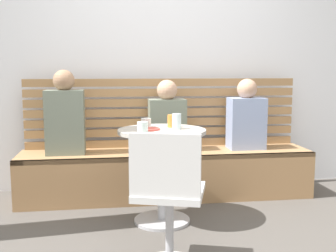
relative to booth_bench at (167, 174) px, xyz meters
name	(u,v)px	position (x,y,z in m)	size (l,w,h in m)	color
ground	(191,250)	(0.00, -1.20, -0.22)	(8.00, 8.00, 0.00)	#514C47
back_wall	(161,44)	(0.00, 0.44, 1.23)	(5.20, 0.10, 2.90)	silver
booth_bench	(167,174)	(0.00, 0.00, 0.00)	(2.70, 0.52, 0.44)	#A87C51
booth_backrest	(163,112)	(0.00, 0.24, 0.56)	(2.65, 0.04, 0.67)	#9A7249
cafe_table	(162,158)	(-0.13, -0.65, 0.30)	(0.68, 0.68, 0.74)	#ADADB2
white_chair	(168,196)	(-0.19, -1.46, 0.24)	(0.50, 0.50, 0.85)	#ADADB2
person_adult	(65,117)	(-0.92, 0.00, 0.56)	(0.34, 0.22, 0.76)	slate
person_child_left	(167,119)	(0.01, 0.04, 0.51)	(0.34, 0.22, 0.66)	slate
person_child_middle	(246,118)	(0.77, 0.02, 0.52)	(0.34, 0.22, 0.67)	#8C9EC6
cup_ceramic_white	(146,123)	(-0.24, -0.50, 0.55)	(0.08, 0.08, 0.07)	white
cup_glass_short	(143,127)	(-0.29, -0.79, 0.56)	(0.08, 0.08, 0.08)	silver
cup_tumbler_orange	(172,121)	(-0.03, -0.54, 0.57)	(0.07, 0.07, 0.10)	orange
cup_glass_tall	(177,121)	(-0.01, -0.65, 0.58)	(0.07, 0.07, 0.12)	silver
plate_small	(149,129)	(-0.23, -0.66, 0.52)	(0.17, 0.17, 0.01)	#DB4C42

